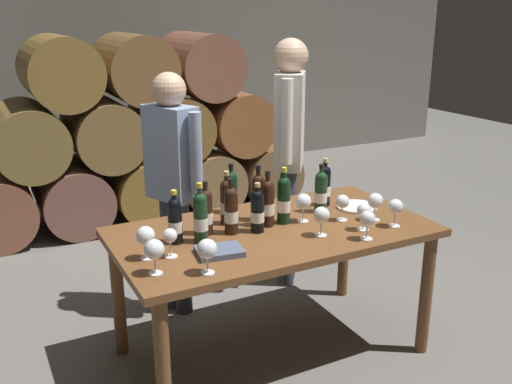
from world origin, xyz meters
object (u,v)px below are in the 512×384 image
wine_bottle_0 (284,199)px  wine_glass_6 (154,250)px  wine_bottle_11 (321,191)px  wine_glass_8 (395,207)px  wine_bottle_6 (231,191)px  wine_bottle_7 (231,210)px  wine_glass_5 (364,211)px  wine_glass_0 (322,216)px  wine_bottle_9 (325,185)px  wine_bottle_4 (258,211)px  wine_bottle_2 (206,211)px  wine_glass_10 (146,236)px  wine_bottle_5 (258,197)px  tasting_notebook (220,251)px  wine_glass_4 (170,237)px  wine_glass_1 (303,202)px  wine_bottle_3 (268,202)px  wine_bottle_8 (227,201)px  sommelier_presenting (289,140)px  serving_plate (357,207)px  taster_seated_left (172,174)px  wine_glass_9 (342,202)px  dining_table (273,244)px  wine_glass_3 (367,219)px  wine_bottle_10 (175,220)px  wine_glass_7 (207,250)px

wine_bottle_0 → wine_glass_6: bearing=-160.4°
wine_bottle_11 → wine_glass_8: 0.45m
wine_bottle_6 → wine_glass_6: (-0.65, -0.58, -0.01)m
wine_bottle_7 → wine_bottle_11: wine_bottle_7 is taller
wine_glass_5 → wine_glass_0: bearing=172.2°
wine_bottle_6 → wine_bottle_9: bearing=-13.8°
wine_bottle_4 → wine_glass_6: bearing=-159.3°
wine_bottle_2 → wine_glass_10: size_ratio=1.77×
wine_bottle_5 → wine_glass_0: 0.40m
tasting_notebook → wine_bottle_6: bearing=67.9°
wine_bottle_9 → wine_glass_4: size_ratio=2.00×
wine_glass_1 → wine_glass_10: 0.92m
wine_bottle_3 → wine_bottle_8: (-0.18, 0.13, -0.00)m
wine_glass_10 → sommelier_presenting: (1.26, 0.82, 0.17)m
serving_plate → taster_seated_left: taster_seated_left is taller
wine_glass_6 → wine_glass_8: (1.34, -0.03, -0.01)m
wine_glass_5 → wine_bottle_7: bearing=156.4°
wine_glass_10 → wine_glass_8: bearing=-8.9°
wine_bottle_2 → serving_plate: 0.96m
wine_glass_5 → taster_seated_left: size_ratio=0.10×
wine_bottle_6 → wine_glass_1: (0.29, -0.32, -0.01)m
wine_glass_9 → serving_plate: size_ratio=0.63×
wine_glass_1 → sommelier_presenting: 0.82m
dining_table → wine_glass_3: size_ratio=11.03×
wine_bottle_10 → wine_glass_4: size_ratio=1.93×
wine_glass_4 → wine_bottle_6: bearing=40.0°
wine_bottle_4 → wine_glass_8: size_ratio=1.74×
wine_glass_10 → serving_plate: wine_glass_10 is taller
wine_bottle_6 → wine_glass_5: bearing=-48.8°
wine_bottle_8 → wine_bottle_9: size_ratio=1.04×
wine_bottle_7 → tasting_notebook: size_ratio=1.37×
wine_glass_4 → taster_seated_left: size_ratio=0.09×
wine_bottle_5 → wine_glass_5: size_ratio=2.13×
wine_glass_9 → sommelier_presenting: (0.14, 0.82, 0.18)m
wine_glass_4 → wine_glass_9: size_ratio=0.96×
wine_glass_6 → wine_glass_3: bearing=-5.6°
wine_glass_1 → wine_glass_4: bearing=-171.7°
wine_bottle_2 → wine_glass_10: (-0.37, -0.16, -0.01)m
wine_bottle_4 → wine_glass_6: 0.68m
wine_glass_7 → serving_plate: (1.13, 0.41, -0.11)m
wine_bottle_5 → wine_bottle_8: wine_bottle_5 is taller
wine_glass_9 → serving_plate: 0.26m
wine_glass_10 → wine_glass_9: bearing=0.1°
wine_bottle_6 → wine_glass_8: (0.69, -0.61, -0.02)m
wine_bottle_0 → tasting_notebook: wine_bottle_0 is taller
wine_bottle_10 → wine_glass_10: bearing=-147.1°
wine_bottle_10 → wine_glass_0: 0.75m
wine_bottle_11 → wine_bottle_7: bearing=-173.6°
wine_glass_7 → wine_bottle_6: bearing=57.4°
sommelier_presenting → taster_seated_left: 0.86m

